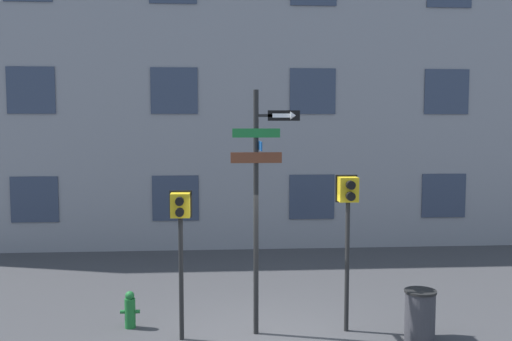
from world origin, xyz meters
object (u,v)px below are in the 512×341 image
(street_sign_pole, at_px, (259,191))
(pedestrian_signal_left, at_px, (180,223))
(pedestrian_signal_right, at_px, (348,208))
(trash_bin, at_px, (420,315))
(fire_hydrant, at_px, (130,310))

(street_sign_pole, distance_m, pedestrian_signal_left, 1.47)
(pedestrian_signal_right, xyz_separation_m, trash_bin, (1.17, -0.50, -1.79))
(street_sign_pole, distance_m, pedestrian_signal_right, 1.61)
(street_sign_pole, relative_size, pedestrian_signal_right, 1.53)
(street_sign_pole, relative_size, pedestrian_signal_left, 1.67)
(pedestrian_signal_left, bearing_deg, trash_bin, -4.25)
(pedestrian_signal_right, bearing_deg, fire_hydrant, 173.59)
(pedestrian_signal_left, xyz_separation_m, pedestrian_signal_right, (2.94, 0.20, 0.19))
(pedestrian_signal_right, xyz_separation_m, fire_hydrant, (-3.91, 0.44, -1.90))
(fire_hydrant, bearing_deg, pedestrian_signal_right, -6.41)
(pedestrian_signal_right, relative_size, fire_hydrant, 4.12)
(pedestrian_signal_left, bearing_deg, street_sign_pole, 7.83)
(street_sign_pole, height_order, trash_bin, street_sign_pole)
(pedestrian_signal_left, distance_m, trash_bin, 4.42)
(pedestrian_signal_left, bearing_deg, pedestrian_signal_right, 3.89)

